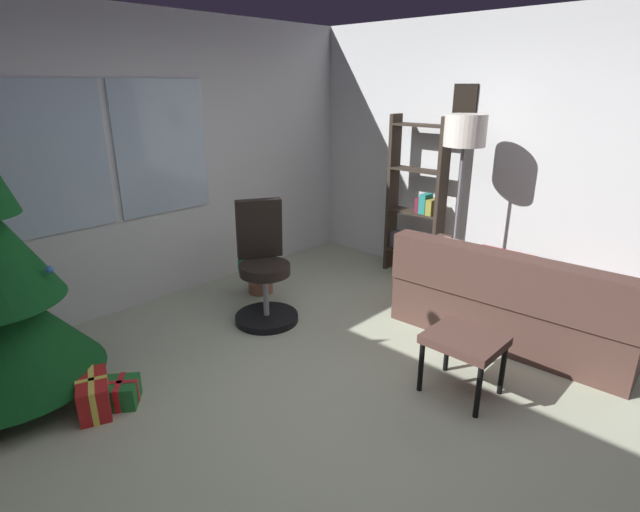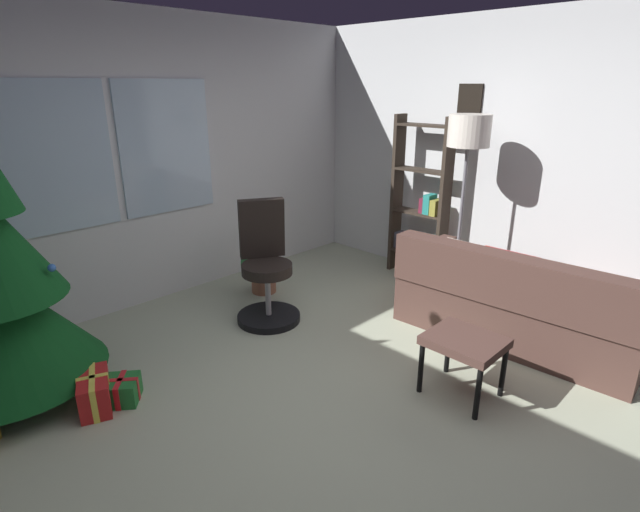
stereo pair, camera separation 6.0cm
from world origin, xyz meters
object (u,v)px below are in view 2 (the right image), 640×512
office_chair (266,274)px  potted_plant (261,272)px  couch (538,303)px  gift_box_green (121,390)px  floor_lamp (468,144)px  gift_box_red (95,392)px  bookshelf (420,209)px  footstool (464,346)px

office_chair → potted_plant: (0.32, 0.48, -0.20)m
couch → gift_box_green: bearing=151.1°
couch → floor_lamp: floor_lamp is taller
gift_box_green → floor_lamp: bearing=-13.2°
gift_box_red → potted_plant: size_ratio=0.72×
gift_box_red → gift_box_green: 0.16m
office_chair → couch: bearing=-53.0°
couch → office_chair: (-1.39, 1.85, 0.14)m
bookshelf → office_chair: bearing=169.3°
gift_box_green → potted_plant: (1.79, 0.74, 0.15)m
gift_box_green → couch: bearing=-28.9°
gift_box_red → footstool: bearing=-41.7°
bookshelf → potted_plant: bearing=151.4°
footstool → bookshelf: bearing=41.9°
office_chair → floor_lamp: size_ratio=0.61×
footstool → gift_box_red: footstool is taller
office_chair → floor_lamp: (1.56, -0.98, 1.08)m
footstool → potted_plant: potted_plant is taller
gift_box_green → bookshelf: (3.32, -0.08, 0.67)m
footstool → office_chair: size_ratio=0.45×
gift_box_red → gift_box_green: gift_box_red is taller
footstool → bookshelf: bookshelf is taller
office_chair → potted_plant: size_ratio=1.95×
footstool → floor_lamp: bearing=31.9°
couch → gift_box_red: bearing=151.6°
couch → footstool: couch is taller
gift_box_red → gift_box_green: bearing=-18.9°
couch → potted_plant: bearing=114.8°
gift_box_red → couch: bearing=-28.4°
gift_box_red → floor_lamp: size_ratio=0.23×
floor_lamp → office_chair: bearing=148.0°
gift_box_red → gift_box_green: (0.15, -0.05, -0.03)m
couch → gift_box_red: couch is taller
gift_box_red → potted_plant: (1.94, 0.69, 0.11)m
gift_box_green → floor_lamp: floor_lamp is taller
bookshelf → gift_box_red: bearing=177.7°
potted_plant → office_chair: bearing=-123.5°
gift_box_red → bookshelf: bearing=-2.3°
footstool → bookshelf: 2.25m
gift_box_red → office_chair: (1.63, 0.21, 0.31)m
couch → bookshelf: (0.45, 1.50, 0.46)m
footstool → bookshelf: size_ratio=0.28×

